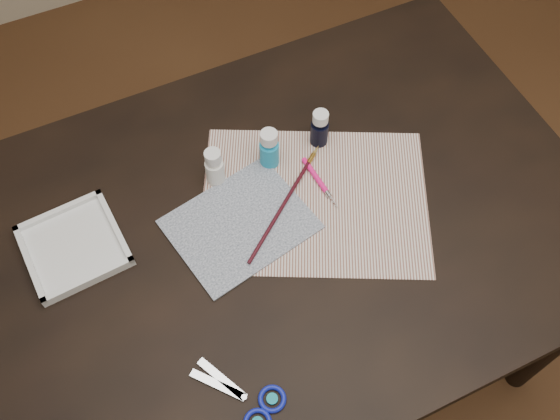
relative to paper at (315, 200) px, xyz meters
name	(u,v)px	position (x,y,z in m)	size (l,w,h in m)	color
ground	(280,345)	(-0.09, -0.02, -0.76)	(3.50, 3.50, 0.02)	#422614
table	(280,295)	(-0.09, -0.02, -0.38)	(1.30, 0.90, 0.75)	black
paper	(315,200)	(0.00, 0.00, 0.00)	(0.46, 0.35, 0.00)	silver
canvas	(240,224)	(-0.16, 0.01, 0.00)	(0.27, 0.21, 0.00)	black
paint_bottle_white	(214,167)	(-0.17, 0.13, 0.05)	(0.04, 0.04, 0.10)	white
paint_bottle_cyan	(269,148)	(-0.05, 0.13, 0.05)	(0.04, 0.04, 0.10)	#1C96C4
paint_bottle_navy	(320,128)	(0.08, 0.13, 0.05)	(0.04, 0.04, 0.09)	black
paintbrush	(286,201)	(-0.06, 0.02, 0.01)	(0.32, 0.01, 0.01)	#320911
craft_knife	(320,183)	(0.03, 0.03, 0.01)	(0.14, 0.01, 0.01)	#FF177C
scissors	(234,396)	(-0.31, -0.30, 0.00)	(0.19, 0.10, 0.01)	silver
palette_tray	(74,246)	(-0.48, 0.10, 0.01)	(0.18, 0.18, 0.02)	silver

